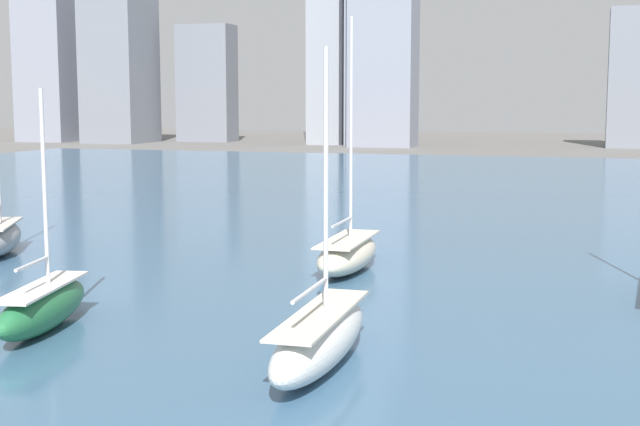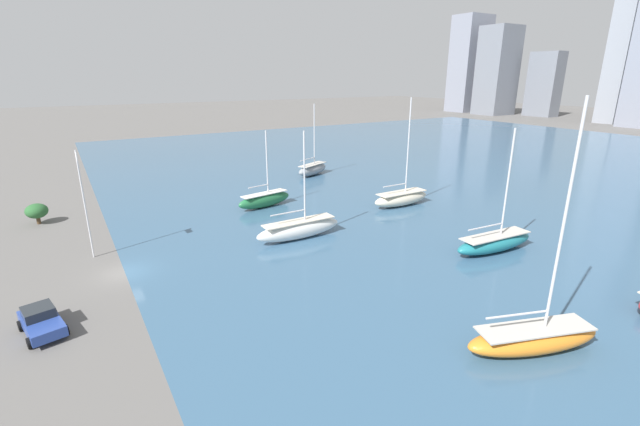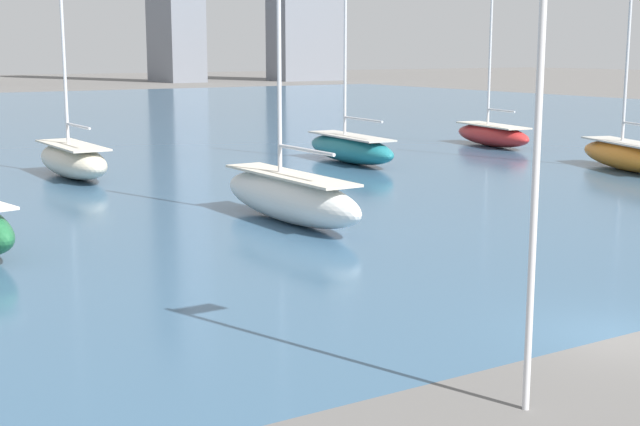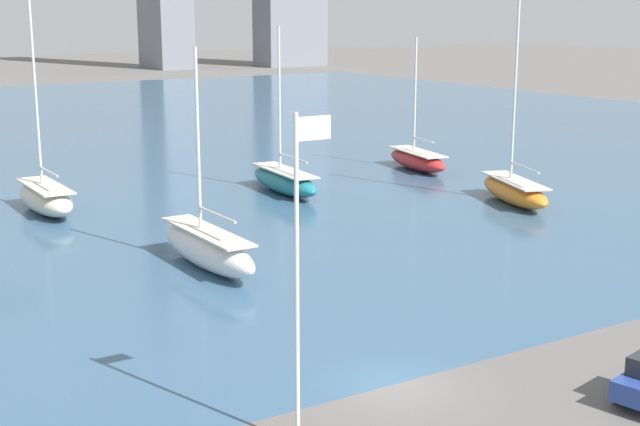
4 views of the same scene
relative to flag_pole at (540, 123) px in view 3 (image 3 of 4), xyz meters
name	(u,v)px [view 3 (image 3 of 4)]	position (x,y,z in m)	size (l,w,h in m)	color
ground_plane	(618,337)	(5.16, 2.06, -5.66)	(500.00, 500.00, 0.00)	#605E5B
flag_pole	(540,123)	(0.00, 0.00, 0.00)	(1.24, 0.14, 10.36)	silver
sailboat_cream	(73,159)	(2.13, 36.91, -4.63)	(2.60, 8.82, 14.06)	beige
sailboat_teal	(350,148)	(18.90, 34.24, -4.71)	(3.10, 9.68, 12.07)	#1E757F
sailboat_orange	(628,154)	(30.74, 22.59, -4.70)	(5.23, 9.34, 15.68)	orange
sailboat_red	(492,134)	(33.27, 36.82, -4.79)	(3.86, 8.89, 11.02)	#B72828
sailboat_white	(289,196)	(5.79, 19.33, -4.58)	(2.23, 9.87, 11.40)	white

